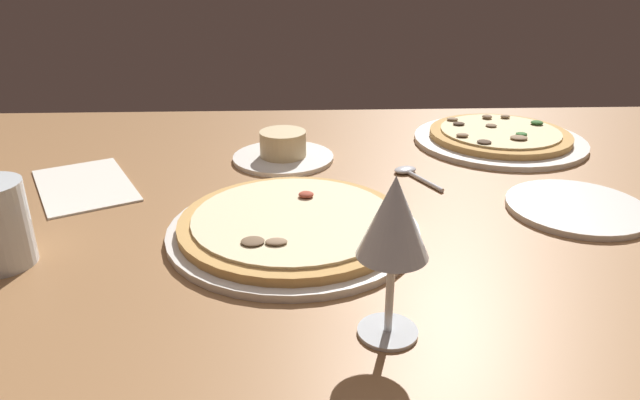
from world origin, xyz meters
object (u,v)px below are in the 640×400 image
Objects in this scene: spoon at (410,173)px; ramekin_on_saucer at (283,150)px; paper_menu at (85,185)px; pizza_main at (294,225)px; pizza_side at (499,137)px; side_plate at (576,207)px; wine_glass_far at (394,224)px.

ramekin_on_saucer is at bearing 158.11° from spoon.
paper_menu is 1.91× the size of spoon.
pizza_main reaches higher than spoon.
pizza_side reaches higher than spoon.
spoon is (-21.47, 14.81, 0.00)cm from side_plate.
pizza_main is 37.95cm from paper_menu.
wine_glass_far is 43.71cm from side_plate.
pizza_main is 1.99× the size of wine_glass_far.
side_plate is at bearing -88.02° from pizza_side.
wine_glass_far is at bearing -117.14° from pizza_side.
pizza_main is 28.30cm from spoon.
pizza_side is 31.57cm from side_plate.
wine_glass_far is 1.49× the size of spoon.
paper_menu is at bearing -165.22° from pizza_side.
side_plate is (31.57, 27.91, -11.60)cm from wine_glass_far.
pizza_side is 1.95× the size of wine_glass_far.
side_plate is at bearing 41.48° from wine_glass_far.
side_plate is 26.08cm from spoon.
side_plate is 1.78× the size of spoon.
pizza_side is 1.52× the size of paper_menu.
ramekin_on_saucer is at bearing 151.35° from side_plate.
ramekin_on_saucer reaches higher than pizza_side.
spoon is (21.31, -8.56, -1.36)cm from ramekin_on_saucer.
pizza_main is 1.02× the size of pizza_side.
ramekin_on_saucer reaches higher than paper_menu.
ramekin_on_saucer is (-41.68, -8.17, 0.67)cm from pizza_side.
wine_glass_far is at bearing -77.68° from ramekin_on_saucer.
side_plate is 0.93× the size of paper_menu.
pizza_side is (39.78, 37.33, -0.06)cm from pizza_main.
pizza_main is at bearing -171.95° from side_plate.
pizza_main is at bearing -55.88° from paper_menu.
ramekin_on_saucer is 1.07× the size of wine_glass_far.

